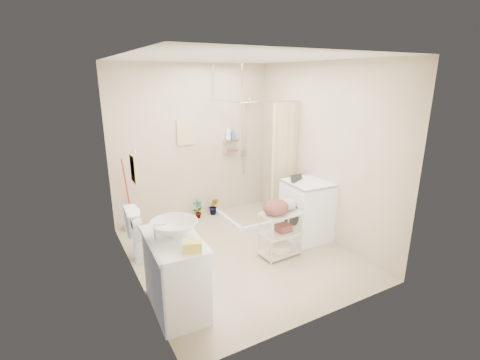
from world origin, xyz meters
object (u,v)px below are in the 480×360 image
Objects in this scene: toilet at (155,231)px; laundry_rack at (281,230)px; washing_machine at (307,210)px; vanity at (175,274)px.

laundry_rack reaches higher than toilet.
toilet is 0.83× the size of washing_machine.
washing_machine reaches higher than vanity.
vanity reaches higher than toilet.
laundry_rack is at bearing -156.33° from washing_machine.
toilet is (0.12, 1.21, -0.04)m from vanity.
toilet is at bearing 168.25° from washing_machine.
vanity is 1.03× the size of washing_machine.
laundry_rack is at bearing 16.38° from vanity.
laundry_rack is (-0.67, -0.26, -0.07)m from washing_machine.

